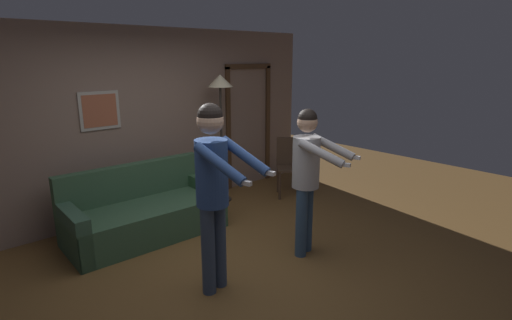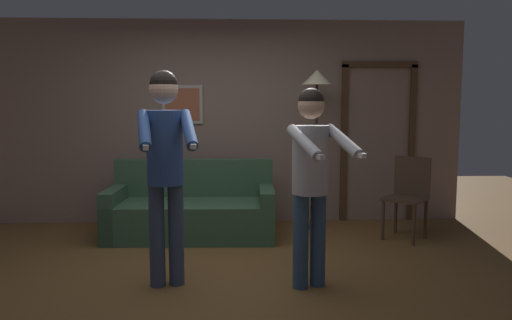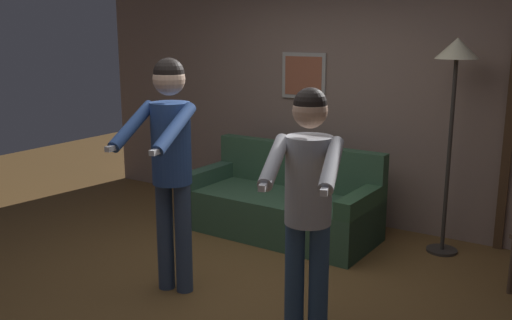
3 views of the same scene
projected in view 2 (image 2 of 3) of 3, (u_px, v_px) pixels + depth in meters
The scene contains 7 objects.
ground_plane at pixel (209, 277), 4.44m from camera, with size 12.00×12.00×0.00m, color brown.
back_wall_assembly at pixel (218, 122), 6.45m from camera, with size 6.40×0.10×2.60m.
couch at pixel (192, 213), 5.79m from camera, with size 1.92×0.91×0.87m.
torchiere_lamp at pixel (317, 93), 6.05m from camera, with size 0.37×0.37×1.95m.
person_standing_left at pixel (165, 156), 4.12m from camera, with size 0.53×0.75×1.81m.
person_standing_right at pixel (311, 169), 4.09m from camera, with size 0.56×0.73×1.67m.
dining_chair_distant at pixel (408, 192), 5.71m from camera, with size 0.59×0.59×0.93m.
Camera 2 is at (0.24, -4.31, 1.55)m, focal length 35.00 mm.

